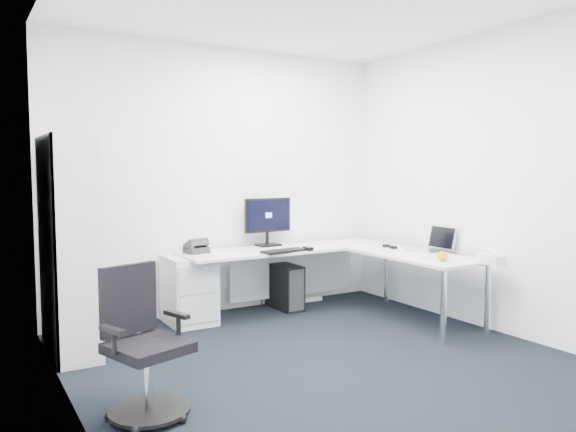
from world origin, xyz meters
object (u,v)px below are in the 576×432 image
task_chair (148,343)px  monitor (268,221)px  bookshelf (68,246)px  laptop (425,239)px  l_desk (305,285)px

task_chair → monitor: (1.87, 1.96, 0.47)m
bookshelf → laptop: (3.15, -0.68, -0.07)m
bookshelf → task_chair: size_ratio=1.94×
bookshelf → task_chair: (0.19, -1.47, -0.42)m
l_desk → task_chair: (-1.99, -1.42, 0.11)m
monitor → laptop: monitor is taller
task_chair → monitor: bearing=28.1°
monitor → l_desk: bearing=-80.2°
task_chair → laptop: bearing=-3.3°
bookshelf → task_chair: bearing=-82.6°
bookshelf → monitor: 2.12m
l_desk → laptop: bearing=-32.6°
l_desk → task_chair: 2.44m
l_desk → bookshelf: 2.24m
l_desk → monitor: monitor is taller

